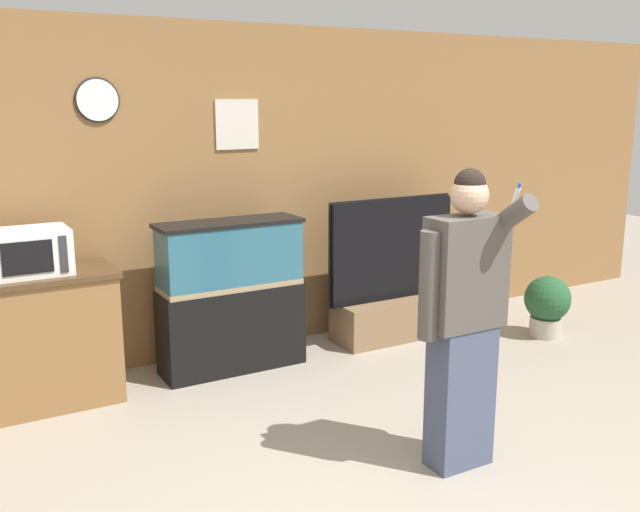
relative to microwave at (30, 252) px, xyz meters
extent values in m
cube|color=olive|center=(1.39, 0.39, 0.24)|extent=(10.00, 0.06, 2.60)
cube|color=beige|center=(1.63, 0.35, 0.77)|extent=(0.36, 0.02, 0.38)
cylinder|color=white|center=(0.57, 0.35, 0.96)|extent=(0.29, 0.03, 0.29)
cylinder|color=black|center=(0.57, 0.35, 0.96)|extent=(0.31, 0.01, 0.31)
cube|color=white|center=(0.00, 0.00, 0.00)|extent=(0.49, 0.37, 0.30)
cube|color=black|center=(-0.04, -0.19, 0.00)|extent=(0.30, 0.01, 0.21)
cube|color=#2D2D33|center=(0.18, -0.19, 0.00)|extent=(0.05, 0.01, 0.24)
cube|color=black|center=(1.38, -0.02, -0.74)|extent=(1.09, 0.36, 0.64)
cube|color=#937F5B|center=(1.38, -0.02, -0.40)|extent=(1.06, 0.35, 0.04)
cube|color=#285B70|center=(1.38, -0.02, -0.17)|extent=(1.05, 0.35, 0.49)
cube|color=black|center=(1.38, -0.02, 0.07)|extent=(1.09, 0.36, 0.03)
cube|color=brown|center=(2.85, -0.04, -0.88)|extent=(1.01, 0.40, 0.35)
cube|color=black|center=(2.85, -0.04, -0.28)|extent=(1.19, 0.05, 0.85)
cube|color=black|center=(2.85, -0.02, -0.28)|extent=(1.22, 0.01, 0.88)
cube|color=#424C66|center=(1.91, -2.02, -0.65)|extent=(0.35, 0.20, 0.81)
cube|color=#4C4742|center=(1.91, -2.02, 0.06)|extent=(0.44, 0.21, 0.61)
sphere|color=tan|center=(1.91, -2.02, 0.48)|extent=(0.20, 0.20, 0.20)
sphere|color=black|center=(1.91, -2.02, 0.53)|extent=(0.17, 0.17, 0.17)
cylinder|color=#4C4742|center=(1.67, -2.02, 0.02)|extent=(0.11, 0.11, 0.58)
cylinder|color=#4C4742|center=(2.09, -2.15, 0.37)|extent=(0.10, 0.32, 0.27)
cylinder|color=white|center=(2.09, -2.17, 0.47)|extent=(0.02, 0.06, 0.11)
cylinder|color=#2856B2|center=(2.09, -2.19, 0.53)|extent=(0.02, 0.03, 0.05)
cylinder|color=#B2A899|center=(4.04, -0.69, -0.98)|extent=(0.27, 0.27, 0.17)
sphere|color=#23512D|center=(4.04, -0.69, -0.72)|extent=(0.40, 0.40, 0.40)
camera|label=1|loc=(-0.61, -4.84, 0.97)|focal=40.00mm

